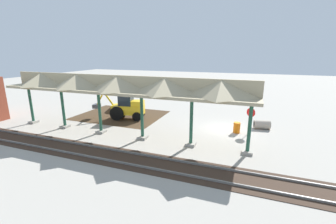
# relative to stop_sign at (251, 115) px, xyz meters

# --- Properties ---
(ground_plane) EXTENTS (120.00, 120.00, 0.00)m
(ground_plane) POSITION_rel_stop_sign_xyz_m (1.97, -0.35, -1.58)
(ground_plane) COLOR #9E998E
(dirt_work_zone) EXTENTS (8.92, 7.00, 0.01)m
(dirt_work_zone) POSITION_rel_stop_sign_xyz_m (13.17, -1.13, -1.57)
(dirt_work_zone) COLOR #42301E
(dirt_work_zone) RESTS_ON ground
(platform_canopy) EXTENTS (20.77, 3.20, 4.90)m
(platform_canopy) POSITION_rel_stop_sign_xyz_m (9.81, 4.20, 2.60)
(platform_canopy) COLOR #9E998E
(platform_canopy) RESTS_ON ground
(rail_tracks) EXTENTS (60.00, 2.58, 0.15)m
(rail_tracks) POSITION_rel_stop_sign_xyz_m (1.97, 7.73, -1.55)
(rail_tracks) COLOR slate
(rail_tracks) RESTS_ON ground
(stop_sign) EXTENTS (0.67, 0.41, 2.19)m
(stop_sign) POSITION_rel_stop_sign_xyz_m (0.00, 0.00, 0.00)
(stop_sign) COLOR gray
(stop_sign) RESTS_ON ground
(backhoe) EXTENTS (5.39, 2.30, 2.82)m
(backhoe) POSITION_rel_stop_sign_xyz_m (11.86, -0.23, -0.31)
(backhoe) COLOR yellow
(backhoe) RESTS_ON ground
(dirt_mound) EXTENTS (4.36, 4.36, 1.79)m
(dirt_mound) POSITION_rel_stop_sign_xyz_m (14.63, -2.00, -1.58)
(dirt_mound) COLOR #42301E
(dirt_mound) RESTS_ON ground
(concrete_pipe) EXTENTS (1.46, 0.99, 0.78)m
(concrete_pipe) POSITION_rel_stop_sign_xyz_m (-1.02, -1.63, -1.18)
(concrete_pipe) COLOR #9E9384
(concrete_pipe) RESTS_ON ground
(traffic_barrel) EXTENTS (0.56, 0.56, 0.90)m
(traffic_barrel) POSITION_rel_stop_sign_xyz_m (1.01, 0.22, -1.13)
(traffic_barrel) COLOR orange
(traffic_barrel) RESTS_ON ground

